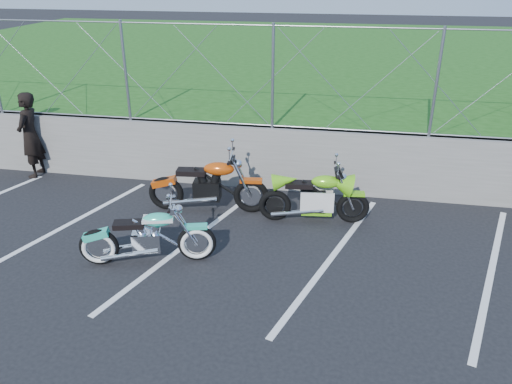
% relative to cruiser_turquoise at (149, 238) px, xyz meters
% --- Properties ---
extents(ground, '(90.00, 90.00, 0.00)m').
position_rel_cruiser_turquoise_xyz_m(ground, '(0.40, -0.31, -0.42)').
color(ground, black).
rests_on(ground, ground).
extents(retaining_wall, '(30.00, 0.22, 1.30)m').
position_rel_cruiser_turquoise_xyz_m(retaining_wall, '(0.40, 3.19, 0.23)').
color(retaining_wall, slate).
rests_on(retaining_wall, ground).
extents(grass_field, '(30.00, 20.00, 1.30)m').
position_rel_cruiser_turquoise_xyz_m(grass_field, '(0.40, 13.19, 0.23)').
color(grass_field, '#1A4B14').
rests_on(grass_field, ground).
extents(chain_link_fence, '(28.00, 0.03, 2.00)m').
position_rel_cruiser_turquoise_xyz_m(chain_link_fence, '(0.40, 3.19, 1.88)').
color(chain_link_fence, gray).
rests_on(chain_link_fence, retaining_wall).
extents(parking_lines, '(18.29, 4.31, 0.01)m').
position_rel_cruiser_turquoise_xyz_m(parking_lines, '(1.60, 0.69, -0.42)').
color(parking_lines, silver).
rests_on(parking_lines, ground).
extents(cruiser_turquoise, '(2.06, 0.76, 1.05)m').
position_rel_cruiser_turquoise_xyz_m(cruiser_turquoise, '(0.00, 0.00, 0.00)').
color(cruiser_turquoise, black).
rests_on(cruiser_turquoise, ground).
extents(naked_orange, '(2.28, 0.77, 1.14)m').
position_rel_cruiser_turquoise_xyz_m(naked_orange, '(0.44, 1.91, 0.07)').
color(naked_orange, black).
rests_on(naked_orange, ground).
extents(sportbike_green, '(1.99, 0.71, 1.03)m').
position_rel_cruiser_turquoise_xyz_m(sportbike_green, '(2.41, 1.84, 0.02)').
color(sportbike_green, black).
rests_on(sportbike_green, ground).
extents(person_standing, '(0.52, 0.72, 1.86)m').
position_rel_cruiser_turquoise_xyz_m(person_standing, '(-3.81, 2.89, 0.51)').
color(person_standing, black).
rests_on(person_standing, ground).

